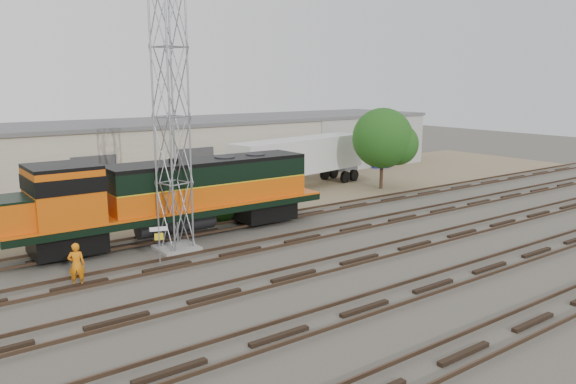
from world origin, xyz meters
TOP-DOWN VIEW (x-y plane):
  - ground at (0.00, 0.00)m, footprint 140.00×140.00m
  - dirt_strip at (0.00, 15.00)m, footprint 80.00×16.00m
  - tracks at (0.00, -3.00)m, footprint 80.00×20.40m
  - warehouse at (0.04, 22.98)m, footprint 58.40×10.40m
  - locomotive at (-5.72, 6.00)m, footprint 18.13×3.18m
  - signal_tower at (-6.38, 3.93)m, footprint 2.00×2.00m
  - sign_post at (-8.22, 1.80)m, footprint 0.79×0.29m
  - worker at (-12.05, 1.60)m, footprint 0.82×0.70m
  - semi_trailer at (9.38, 13.62)m, footprint 13.53×5.01m
  - dumpster_blue at (22.41, 17.79)m, footprint 2.00×1.94m
  - dumpster_red at (22.85, 18.00)m, footprint 1.91×1.85m
  - tree_mid at (-0.50, 8.12)m, footprint 4.36×4.16m
  - tree_east at (14.65, 9.46)m, footprint 5.07×4.83m

SIDE VIEW (x-z plane):
  - ground at x=0.00m, z-range 0.00..0.00m
  - dirt_strip at x=0.00m, z-range 0.00..0.02m
  - tracks at x=0.00m, z-range -0.06..0.22m
  - dumpster_red at x=22.85m, z-range 0.00..1.40m
  - dumpster_blue at x=22.41m, z-range 0.00..1.50m
  - worker at x=-12.05m, z-range 0.00..1.92m
  - sign_post at x=-8.22m, z-range 0.40..2.41m
  - tree_mid at x=-0.50m, z-range -0.35..3.80m
  - locomotive at x=-5.72m, z-range 0.31..4.66m
  - semi_trailer at x=9.38m, z-range 0.53..4.61m
  - warehouse at x=0.04m, z-range 0.00..5.30m
  - tree_east at x=14.65m, z-range 0.72..7.24m
  - signal_tower at x=-6.38m, z-range -0.15..13.39m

